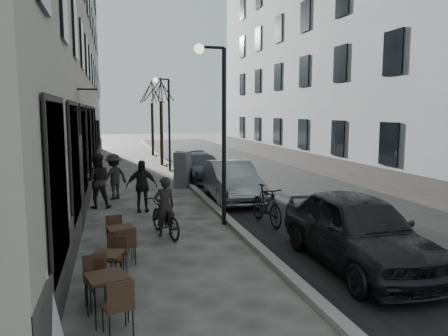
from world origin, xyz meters
name	(u,v)px	position (x,y,z in m)	size (l,w,h in m)	color
ground	(319,318)	(0.00, 0.00, 0.00)	(120.00, 120.00, 0.00)	#3E3B39
road	(247,173)	(3.85, 16.00, 0.00)	(7.30, 60.00, 0.00)	black
kerb	(179,175)	(0.20, 16.00, 0.06)	(0.25, 60.00, 0.12)	gray
building_left	(42,9)	(-6.00, 16.50, 8.00)	(4.00, 35.00, 16.00)	#ADA591
building_right	(343,25)	(9.50, 16.50, 8.00)	(4.00, 35.00, 16.00)	gray
streetlamp_near	(218,115)	(-0.17, 6.00, 3.16)	(0.90, 0.28, 5.09)	black
streetlamp_far	(166,114)	(-0.17, 18.00, 3.16)	(0.90, 0.28, 5.09)	black
tree_near	(161,88)	(-0.10, 21.00, 4.66)	(2.40, 2.40, 5.70)	black
tree_far	(152,93)	(-0.10, 27.00, 4.66)	(2.40, 2.40, 5.70)	black
bistro_set_a	(107,293)	(-3.23, 0.79, 0.44)	(0.79, 1.51, 0.86)	#2F1E15
bistro_set_b	(108,267)	(-3.23, 2.08, 0.41)	(0.77, 1.39, 0.79)	#2F1E15
bistro_set_c	(121,239)	(-2.96, 3.80, 0.42)	(0.66, 1.43, 0.82)	#2F1E15
sign_board	(44,326)	(-4.02, -0.18, 0.47)	(0.62, 0.75, 1.17)	black
utility_cabinet	(183,169)	(-0.12, 12.72, 0.77)	(0.56, 1.02, 1.53)	#5A5A5C
bicycle	(165,218)	(-1.79, 5.30, 0.48)	(0.64, 1.83, 0.96)	black
cyclist_rider	(165,206)	(-1.79, 5.30, 0.79)	(0.57, 0.38, 1.57)	black
pedestrian_near	(97,181)	(-3.60, 9.22, 0.93)	(0.91, 0.71, 1.87)	black
pedestrian_mid	(114,177)	(-3.04, 10.65, 0.85)	(1.10, 0.63, 1.70)	black
pedestrian_far	(142,186)	(-2.19, 8.27, 0.85)	(1.00, 0.42, 1.70)	black
car_near	(358,230)	(1.86, 1.97, 0.79)	(1.86, 4.62, 1.57)	black
car_mid	(231,181)	(1.15, 9.36, 0.72)	(1.52, 4.37, 1.44)	gray
car_far	(201,167)	(1.00, 14.27, 0.65)	(1.81, 4.45, 1.29)	#36383F
moped	(266,205)	(1.20, 5.73, 0.57)	(0.54, 1.90, 1.14)	black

